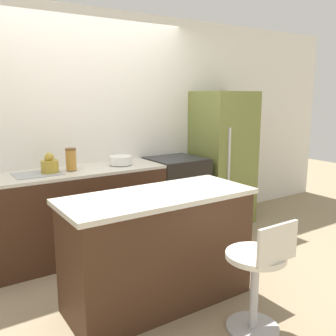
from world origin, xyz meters
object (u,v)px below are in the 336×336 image
Objects in this scene: refrigerator at (223,158)px; kettle at (50,165)px; stool_chair at (258,277)px; mixing_bowl at (121,160)px; oven_range at (176,195)px.

refrigerator is 8.72× the size of kettle.
stool_chair is 3.51× the size of mixing_bowl.
stool_chair is 2.22m from kettle.
refrigerator reaches higher than kettle.
oven_range is at bearing 0.22° from kettle.
mixing_bowl is at bearing 0.00° from kettle.
kettle is at bearing 113.24° from stool_chair.
mixing_bowl is (-0.07, 1.97, 0.55)m from stool_chair.
stool_chair is (-1.41, -1.97, -0.44)m from refrigerator.
mixing_bowl is at bearing -179.54° from oven_range.
refrigerator is at bearing -0.59° from oven_range.
refrigerator reaches higher than oven_range.
refrigerator is 7.04× the size of mixing_bowl.
mixing_bowl reaches higher than stool_chair.
mixing_bowl is (-1.48, 0.00, 0.11)m from refrigerator.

